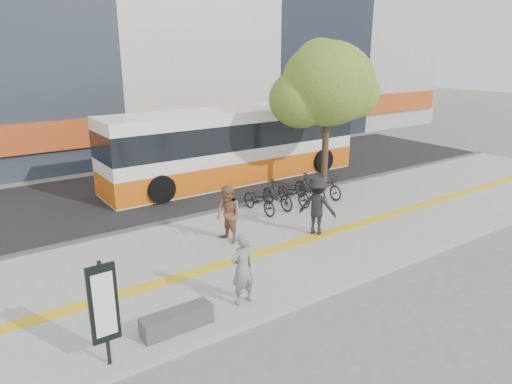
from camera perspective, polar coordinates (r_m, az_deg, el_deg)
ground at (r=12.90m, az=-1.29°, el=-10.56°), size 120.00×120.00×0.00m
sidewalk at (r=14.02m, az=-4.74°, el=-8.05°), size 40.00×7.00×0.08m
tactile_strip at (r=13.61m, az=-3.66°, el=-8.62°), size 40.00×0.45×0.01m
street at (r=20.45m, az=-15.45°, el=-0.44°), size 40.00×8.00×0.06m
curb at (r=16.90m, az=-10.78°, el=-3.69°), size 40.00×0.25×0.14m
bench at (r=10.74m, az=-9.59°, el=-15.14°), size 1.60×0.45×0.45m
signboard at (r=9.49m, az=-18.04°, el=-13.00°), size 0.55×0.10×2.20m
street_tree at (r=19.74m, az=8.45°, el=12.68°), size 4.40×3.80×6.31m
bus at (r=21.78m, az=-2.55°, el=5.53°), size 12.38×2.93×3.29m
bicycle_row at (r=18.41m, az=4.62°, el=0.03°), size 4.03×1.89×1.09m
seated_woman at (r=11.26m, az=-1.67°, el=-9.29°), size 0.71×0.51×1.82m
pedestrian_tan at (r=14.72m, az=-3.39°, el=-2.74°), size 0.81×0.98×1.83m
pedestrian_dark at (r=15.46m, az=7.48°, el=-1.69°), size 1.28×1.43×1.92m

